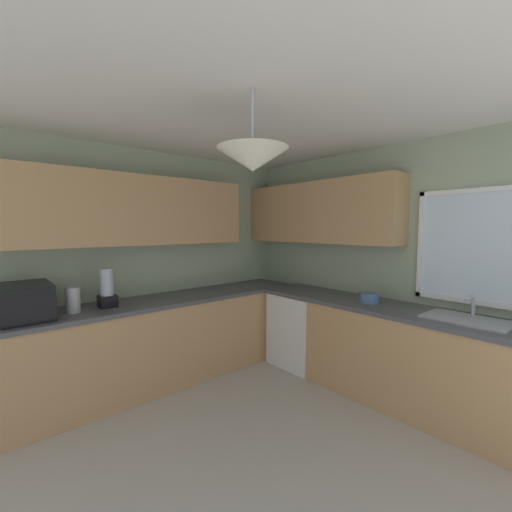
# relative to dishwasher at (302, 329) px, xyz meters

# --- Properties ---
(ground_plane) EXTENTS (8.55, 8.55, 0.00)m
(ground_plane) POSITION_rel_dishwasher_xyz_m (0.97, -1.60, -0.42)
(ground_plane) COLOR #B7B2A8
(room_shell) EXTENTS (4.00, 3.99, 2.52)m
(room_shell) POSITION_rel_dishwasher_xyz_m (0.16, -1.01, 1.38)
(room_shell) COLOR #9EAD8E
(room_shell) RESTS_ON ground_plane
(counter_run_left) EXTENTS (0.65, 3.60, 0.89)m
(counter_run_left) POSITION_rel_dishwasher_xyz_m (-0.66, -1.60, 0.02)
(counter_run_left) COLOR tan
(counter_run_left) RESTS_ON ground_plane
(counter_run_back) EXTENTS (3.09, 0.65, 0.89)m
(counter_run_back) POSITION_rel_dishwasher_xyz_m (1.18, 0.03, 0.02)
(counter_run_back) COLOR tan
(counter_run_back) RESTS_ON ground_plane
(dishwasher) EXTENTS (0.60, 0.60, 0.84)m
(dishwasher) POSITION_rel_dishwasher_xyz_m (0.00, 0.00, 0.00)
(dishwasher) COLOR white
(dishwasher) RESTS_ON ground_plane
(microwave) EXTENTS (0.48, 0.36, 0.29)m
(microwave) POSITION_rel_dishwasher_xyz_m (-0.66, -2.62, 0.61)
(microwave) COLOR black
(microwave) RESTS_ON counter_run_left
(kettle) EXTENTS (0.12, 0.12, 0.22)m
(kettle) POSITION_rel_dishwasher_xyz_m (-0.64, -2.28, 0.58)
(kettle) COLOR #B7B7BC
(kettle) RESTS_ON counter_run_left
(sink_assembly) EXTENTS (0.60, 0.40, 0.19)m
(sink_assembly) POSITION_rel_dishwasher_xyz_m (1.69, 0.04, 0.48)
(sink_assembly) COLOR #9EA0A5
(sink_assembly) RESTS_ON counter_run_back
(bowl) EXTENTS (0.20, 0.20, 0.09)m
(bowl) POSITION_rel_dishwasher_xyz_m (0.85, 0.03, 0.51)
(bowl) COLOR #4C7099
(bowl) RESTS_ON counter_run_back
(blender_appliance) EXTENTS (0.15, 0.15, 0.36)m
(blender_appliance) POSITION_rel_dishwasher_xyz_m (-0.66, -1.99, 0.63)
(blender_appliance) COLOR black
(blender_appliance) RESTS_ON counter_run_left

